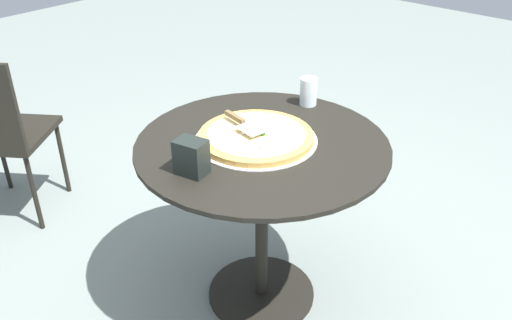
% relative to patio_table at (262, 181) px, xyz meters
% --- Properties ---
extents(ground_plane, '(10.00, 10.00, 0.00)m').
position_rel_patio_table_xyz_m(ground_plane, '(0.00, 0.00, -0.58)').
color(ground_plane, gray).
extents(patio_table, '(0.94, 0.94, 0.75)m').
position_rel_patio_table_xyz_m(patio_table, '(0.00, 0.00, 0.00)').
color(patio_table, black).
rests_on(patio_table, ground).
extents(pizza_on_tray, '(0.45, 0.45, 0.05)m').
position_rel_patio_table_xyz_m(pizza_on_tray, '(0.00, -0.03, 0.18)').
color(pizza_on_tray, silver).
rests_on(pizza_on_tray, patio_table).
extents(pizza_server, '(0.10, 0.22, 0.02)m').
position_rel_patio_table_xyz_m(pizza_server, '(-0.00, -0.10, 0.22)').
color(pizza_server, silver).
rests_on(pizza_server, pizza_on_tray).
extents(drinking_cup, '(0.07, 0.07, 0.12)m').
position_rel_patio_table_xyz_m(drinking_cup, '(-0.38, -0.08, 0.23)').
color(drinking_cup, silver).
rests_on(drinking_cup, patio_table).
extents(napkin_dispenser, '(0.09, 0.11, 0.12)m').
position_rel_patio_table_xyz_m(napkin_dispenser, '(0.31, -0.04, 0.23)').
color(napkin_dispenser, black).
rests_on(napkin_dispenser, patio_table).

